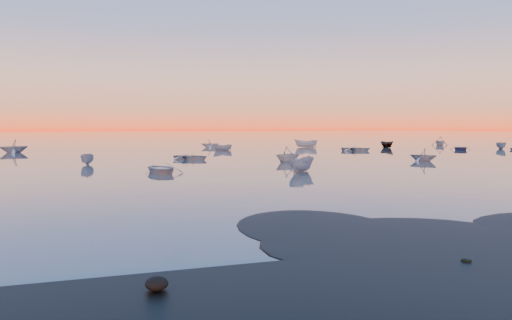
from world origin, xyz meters
name	(u,v)px	position (x,y,z in m)	size (l,w,h in m)	color
ground	(168,144)	(0.00, 100.00, 0.00)	(600.00, 600.00, 0.00)	#605550
moored_fleet	(219,155)	(0.00, 53.00, 0.00)	(124.00, 58.00, 1.20)	#B9B9B4
boat_near_left	(191,159)	(-5.91, 43.94, 0.00)	(4.48, 1.87, 1.12)	#B9B9B4
boat_near_center	(301,172)	(0.03, 24.00, 0.00)	(3.86, 1.63, 1.34)	slate
boat_near_right	(423,161)	(19.30, 32.25, 0.00)	(3.29, 1.48, 1.15)	slate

